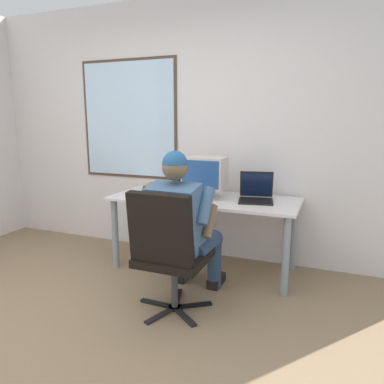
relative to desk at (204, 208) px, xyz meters
name	(u,v)px	position (x,y,z in m)	size (l,w,h in m)	color
ground_plane	(71,359)	(-0.30, -1.60, -0.62)	(4.95, 4.10, 0.02)	#866D50
wall_rear	(188,130)	(-0.33, 0.42, 0.73)	(4.95, 0.08, 2.66)	silver
desk	(204,208)	(0.00, 0.00, 0.00)	(1.78, 0.72, 0.71)	gray
office_chair	(168,247)	(0.06, -0.93, -0.07)	(0.56, 0.58, 0.96)	black
person_seated	(182,225)	(0.06, -0.67, 0.03)	(0.54, 0.78, 1.23)	navy
crt_monitor	(205,173)	(0.01, 0.00, 0.34)	(0.40, 0.26, 0.39)	beige
laptop	(256,193)	(0.49, 0.06, 0.17)	(0.36, 0.37, 0.26)	black
wine_glass	(161,187)	(-0.38, -0.14, 0.20)	(0.08, 0.08, 0.15)	silver
desk_speaker	(178,184)	(-0.33, 0.15, 0.19)	(0.08, 0.09, 0.17)	black
book_stack	(153,187)	(-0.58, 0.09, 0.15)	(0.20, 0.13, 0.09)	red
coffee_mug	(147,192)	(-0.51, -0.18, 0.15)	(0.08, 0.08, 0.10)	black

